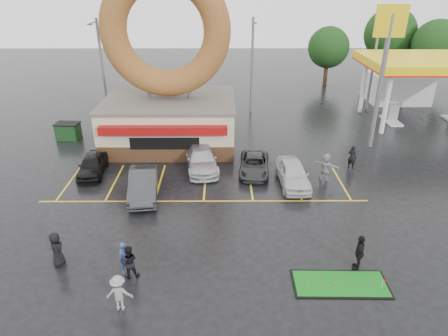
{
  "coord_description": "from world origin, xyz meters",
  "views": [
    {
      "loc": [
        1.13,
        -17.55,
        12.37
      ],
      "look_at": [
        1.24,
        3.48,
        2.2
      ],
      "focal_mm": 32.0,
      "sensor_mm": 36.0,
      "label": 1
    }
  ],
  "objects_px": {
    "gas_station": "(417,75)",
    "person_cameraman": "(359,252)",
    "streetlight_right": "(374,62)",
    "person_blue": "(125,258)",
    "car_silver": "(202,159)",
    "dumpster": "(68,131)",
    "car_dgrey": "(143,184)",
    "shell_sign": "(386,52)",
    "car_black": "(92,165)",
    "car_white": "(293,174)",
    "streetlight_mid": "(252,64)",
    "streetlight_left": "(102,66)",
    "donut_shop": "(169,89)",
    "car_grey": "(254,165)",
    "putting_green": "(340,284)"
  },
  "relations": [
    {
      "from": "gas_station",
      "to": "person_cameraman",
      "type": "height_order",
      "value": "gas_station"
    },
    {
      "from": "streetlight_right",
      "to": "person_blue",
      "type": "relative_size",
      "value": 5.61
    },
    {
      "from": "car_silver",
      "to": "dumpster",
      "type": "height_order",
      "value": "car_silver"
    },
    {
      "from": "streetlight_right",
      "to": "car_dgrey",
      "type": "height_order",
      "value": "streetlight_right"
    },
    {
      "from": "shell_sign",
      "to": "car_black",
      "type": "bearing_deg",
      "value": -166.93
    },
    {
      "from": "shell_sign",
      "to": "car_white",
      "type": "distance_m",
      "value": 11.74
    },
    {
      "from": "car_dgrey",
      "to": "gas_station",
      "type": "bearing_deg",
      "value": 28.12
    },
    {
      "from": "shell_sign",
      "to": "streetlight_mid",
      "type": "height_order",
      "value": "shell_sign"
    },
    {
      "from": "streetlight_mid",
      "to": "streetlight_right",
      "type": "xyz_separation_m",
      "value": [
        12.0,
        1.0,
        0.0
      ]
    },
    {
      "from": "gas_station",
      "to": "person_blue",
      "type": "relative_size",
      "value": 8.51
    },
    {
      "from": "dumpster",
      "to": "car_silver",
      "type": "bearing_deg",
      "value": -21.4
    },
    {
      "from": "car_black",
      "to": "dumpster",
      "type": "distance_m",
      "value": 7.66
    },
    {
      "from": "shell_sign",
      "to": "streetlight_mid",
      "type": "xyz_separation_m",
      "value": [
        -9.0,
        8.92,
        -2.6
      ]
    },
    {
      "from": "streetlight_left",
      "to": "streetlight_mid",
      "type": "distance_m",
      "value": 14.04
    },
    {
      "from": "gas_station",
      "to": "person_cameraman",
      "type": "bearing_deg",
      "value": -117.92
    },
    {
      "from": "streetlight_mid",
      "to": "dumpster",
      "type": "relative_size",
      "value": 5.0
    },
    {
      "from": "gas_station",
      "to": "car_dgrey",
      "type": "relative_size",
      "value": 2.87
    },
    {
      "from": "streetlight_left",
      "to": "donut_shop",
      "type": "bearing_deg",
      "value": -44.78
    },
    {
      "from": "car_grey",
      "to": "person_cameraman",
      "type": "xyz_separation_m",
      "value": [
        4.09,
        -10.09,
        0.3
      ]
    },
    {
      "from": "person_blue",
      "to": "dumpster",
      "type": "xyz_separation_m",
      "value": [
        -8.4,
        16.75,
        -0.15
      ]
    },
    {
      "from": "streetlight_mid",
      "to": "dumpster",
      "type": "distance_m",
      "value": 17.74
    },
    {
      "from": "streetlight_mid",
      "to": "car_black",
      "type": "height_order",
      "value": "streetlight_mid"
    },
    {
      "from": "car_black",
      "to": "car_dgrey",
      "type": "xyz_separation_m",
      "value": [
        4.02,
        -3.0,
        0.1
      ]
    },
    {
      "from": "donut_shop",
      "to": "car_black",
      "type": "distance_m",
      "value": 8.4
    },
    {
      "from": "dumpster",
      "to": "gas_station",
      "type": "bearing_deg",
      "value": 18.2
    },
    {
      "from": "shell_sign",
      "to": "person_blue",
      "type": "relative_size",
      "value": 6.6
    },
    {
      "from": "streetlight_left",
      "to": "car_white",
      "type": "relative_size",
      "value": 2.02
    },
    {
      "from": "streetlight_right",
      "to": "car_black",
      "type": "height_order",
      "value": "streetlight_right"
    },
    {
      "from": "car_black",
      "to": "person_cameraman",
      "type": "xyz_separation_m",
      "value": [
        15.2,
        -9.95,
        0.21
      ]
    },
    {
      "from": "car_white",
      "to": "putting_green",
      "type": "distance_m",
      "value": 9.5
    },
    {
      "from": "streetlight_right",
      "to": "putting_green",
      "type": "xyz_separation_m",
      "value": [
        -9.64,
        -25.81,
        -4.75
      ]
    },
    {
      "from": "car_white",
      "to": "dumpster",
      "type": "bearing_deg",
      "value": 152.4
    },
    {
      "from": "car_black",
      "to": "car_white",
      "type": "bearing_deg",
      "value": -11.37
    },
    {
      "from": "donut_shop",
      "to": "shell_sign",
      "type": "height_order",
      "value": "donut_shop"
    },
    {
      "from": "car_silver",
      "to": "person_blue",
      "type": "xyz_separation_m",
      "value": [
        -2.98,
        -11.0,
        0.06
      ]
    },
    {
      "from": "gas_station",
      "to": "car_dgrey",
      "type": "distance_m",
      "value": 29.2
    },
    {
      "from": "person_blue",
      "to": "person_cameraman",
      "type": "height_order",
      "value": "person_cameraman"
    },
    {
      "from": "car_silver",
      "to": "person_cameraman",
      "type": "xyz_separation_m",
      "value": [
        7.76,
        -10.77,
        0.16
      ]
    },
    {
      "from": "car_black",
      "to": "person_blue",
      "type": "height_order",
      "value": "person_blue"
    },
    {
      "from": "gas_station",
      "to": "person_blue",
      "type": "distance_m",
      "value": 33.53
    },
    {
      "from": "streetlight_mid",
      "to": "car_black",
      "type": "distance_m",
      "value": 18.54
    },
    {
      "from": "car_black",
      "to": "car_dgrey",
      "type": "bearing_deg",
      "value": -41.21
    },
    {
      "from": "person_blue",
      "to": "streetlight_right",
      "type": "bearing_deg",
      "value": 12.65
    },
    {
      "from": "donut_shop",
      "to": "person_cameraman",
      "type": "relative_size",
      "value": 7.48
    },
    {
      "from": "person_cameraman",
      "to": "car_silver",
      "type": "bearing_deg",
      "value": -124.1
    },
    {
      "from": "car_dgrey",
      "to": "person_cameraman",
      "type": "relative_size",
      "value": 2.64
    },
    {
      "from": "gas_station",
      "to": "streetlight_left",
      "type": "bearing_deg",
      "value": -178.05
    },
    {
      "from": "car_grey",
      "to": "dumpster",
      "type": "bearing_deg",
      "value": 162.2
    },
    {
      "from": "streetlight_left",
      "to": "streetlight_mid",
      "type": "xyz_separation_m",
      "value": [
        14.0,
        1.0,
        0.0
      ]
    },
    {
      "from": "car_dgrey",
      "to": "streetlight_right",
      "type": "bearing_deg",
      "value": 34.84
    }
  ]
}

